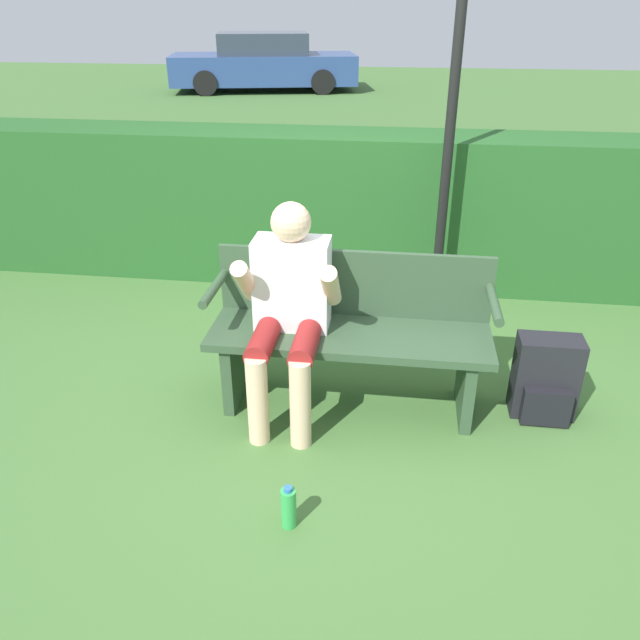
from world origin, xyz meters
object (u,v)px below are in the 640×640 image
object	(u,v)px
backpack	(546,380)
water_bottle	(289,507)
signpost	(454,93)
parked_car	(264,63)
person_seated	(289,303)
park_bench	(351,331)

from	to	relation	value
backpack	water_bottle	size ratio (longest dim) A/B	2.17
water_bottle	signpost	size ratio (longest dim) A/B	0.08
parked_car	signpost	bearing A→B (deg)	-84.46
person_seated	signpost	size ratio (longest dim) A/B	0.42
backpack	parked_car	size ratio (longest dim) A/B	0.10
person_seated	parked_car	bearing A→B (deg)	102.78
parked_car	water_bottle	bearing A→B (deg)	-89.82
backpack	person_seated	bearing A→B (deg)	-175.64
parked_car	park_bench	bearing A→B (deg)	-88.20
park_bench	signpost	distance (m)	1.78
park_bench	person_seated	world-z (taller)	person_seated
backpack	parked_car	xyz separation A→B (m)	(-4.48, 13.44, 0.42)
signpost	parked_car	size ratio (longest dim) A/B	0.57
backpack	parked_car	world-z (taller)	parked_car
signpost	park_bench	bearing A→B (deg)	-112.16
water_bottle	parked_car	bearing A→B (deg)	102.57
signpost	person_seated	bearing A→B (deg)	-120.92
person_seated	water_bottle	bearing A→B (deg)	-80.68
backpack	park_bench	bearing A→B (deg)	179.25
signpost	parked_car	world-z (taller)	signpost
backpack	parked_car	distance (m)	14.17
park_bench	signpost	bearing A→B (deg)	67.84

